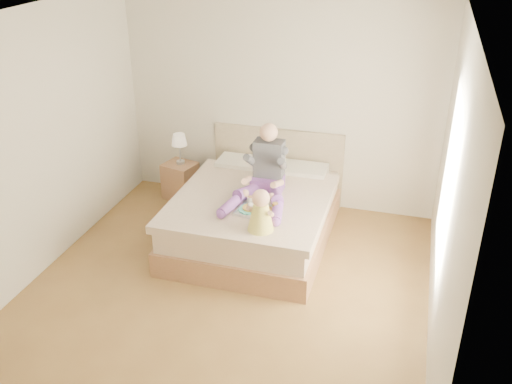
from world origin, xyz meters
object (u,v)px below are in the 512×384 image
(adult, at_px, (265,175))
(baby, at_px, (261,213))
(tray, at_px, (258,210))
(bed, at_px, (256,212))
(nightstand, at_px, (181,180))

(adult, distance_m, baby, 0.76)
(adult, xyz_separation_m, tray, (0.04, -0.41, -0.21))
(bed, xyz_separation_m, nightstand, (-1.26, 0.70, -0.07))
(bed, xyz_separation_m, adult, (0.12, -0.09, 0.53))
(adult, bearing_deg, nightstand, 149.95)
(nightstand, height_order, adult, adult)
(baby, bearing_deg, bed, 118.26)
(nightstand, bearing_deg, tray, -26.21)
(bed, bearing_deg, nightstand, 150.93)
(tray, xyz_separation_m, baby, (0.13, -0.33, 0.15))
(nightstand, bearing_deg, bed, -15.11)
(adult, relative_size, baby, 2.20)
(baby, bearing_deg, adult, 111.75)
(bed, relative_size, tray, 4.58)
(nightstand, bearing_deg, adult, -15.88)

